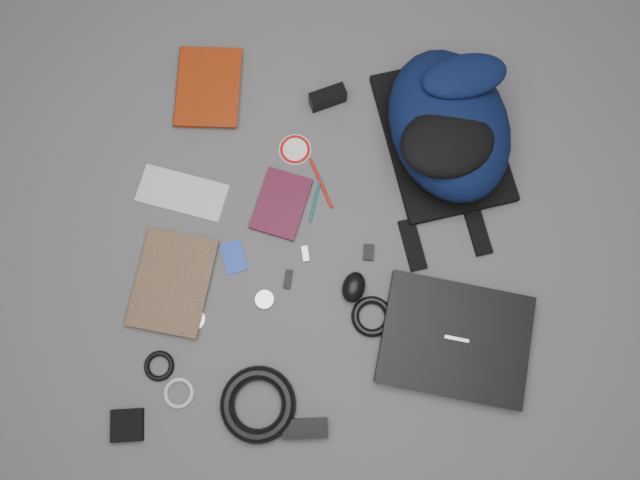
{
  "coord_description": "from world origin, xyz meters",
  "views": [
    {
      "loc": [
        0.01,
        -0.38,
        1.67
      ],
      "look_at": [
        0.0,
        0.0,
        0.02
      ],
      "focal_mm": 35.0,
      "sensor_mm": 36.0,
      "label": 1
    }
  ],
  "objects_px": {
    "power_brick": "(305,428)",
    "compact_camera": "(328,98)",
    "dvd_case": "(281,204)",
    "laptop": "(455,339)",
    "mouse": "(354,287)",
    "textbook_red": "(176,87)",
    "comic_book": "(137,276)",
    "pouch": "(127,425)",
    "backpack": "(449,125)"
  },
  "relations": [
    {
      "from": "laptop",
      "to": "comic_book",
      "type": "height_order",
      "value": "laptop"
    },
    {
      "from": "dvd_case",
      "to": "compact_camera",
      "type": "bearing_deg",
      "value": 84.3
    },
    {
      "from": "textbook_red",
      "to": "pouch",
      "type": "bearing_deg",
      "value": -92.79
    },
    {
      "from": "power_brick",
      "to": "pouch",
      "type": "xyz_separation_m",
      "value": [
        -0.46,
        -0.0,
        -0.0
      ]
    },
    {
      "from": "compact_camera",
      "to": "pouch",
      "type": "distance_m",
      "value": 1.04
    },
    {
      "from": "textbook_red",
      "to": "power_brick",
      "type": "height_order",
      "value": "power_brick"
    },
    {
      "from": "backpack",
      "to": "pouch",
      "type": "height_order",
      "value": "backpack"
    },
    {
      "from": "comic_book",
      "to": "textbook_red",
      "type": "bearing_deg",
      "value": 92.63
    },
    {
      "from": "compact_camera",
      "to": "pouch",
      "type": "xyz_separation_m",
      "value": [
        -0.5,
        -0.91,
        -0.02
      ]
    },
    {
      "from": "dvd_case",
      "to": "mouse",
      "type": "distance_m",
      "value": 0.31
    },
    {
      "from": "backpack",
      "to": "textbook_red",
      "type": "distance_m",
      "value": 0.79
    },
    {
      "from": "mouse",
      "to": "power_brick",
      "type": "height_order",
      "value": "mouse"
    },
    {
      "from": "comic_book",
      "to": "dvd_case",
      "type": "height_order",
      "value": "comic_book"
    },
    {
      "from": "mouse",
      "to": "power_brick",
      "type": "xyz_separation_m",
      "value": [
        -0.12,
        -0.37,
        -0.01
      ]
    },
    {
      "from": "mouse",
      "to": "power_brick",
      "type": "relative_size",
      "value": 0.73
    },
    {
      "from": "comic_book",
      "to": "laptop",
      "type": "bearing_deg",
      "value": -0.65
    },
    {
      "from": "textbook_red",
      "to": "power_brick",
      "type": "distance_m",
      "value": 1.02
    },
    {
      "from": "textbook_red",
      "to": "comic_book",
      "type": "bearing_deg",
      "value": -96.12
    },
    {
      "from": "backpack",
      "to": "comic_book",
      "type": "xyz_separation_m",
      "value": [
        -0.84,
        -0.41,
        -0.09
      ]
    },
    {
      "from": "mouse",
      "to": "pouch",
      "type": "distance_m",
      "value": 0.69
    },
    {
      "from": "comic_book",
      "to": "power_brick",
      "type": "relative_size",
      "value": 2.35
    },
    {
      "from": "laptop",
      "to": "dvd_case",
      "type": "xyz_separation_m",
      "value": [
        -0.47,
        0.37,
        -0.01
      ]
    },
    {
      "from": "backpack",
      "to": "compact_camera",
      "type": "xyz_separation_m",
      "value": [
        -0.33,
        0.11,
        -0.07
      ]
    },
    {
      "from": "textbook_red",
      "to": "backpack",
      "type": "bearing_deg",
      "value": -9.69
    },
    {
      "from": "laptop",
      "to": "comic_book",
      "type": "relative_size",
      "value": 1.4
    },
    {
      "from": "mouse",
      "to": "power_brick",
      "type": "distance_m",
      "value": 0.39
    },
    {
      "from": "mouse",
      "to": "comic_book",
      "type": "bearing_deg",
      "value": -166.43
    },
    {
      "from": "mouse",
      "to": "backpack",
      "type": "bearing_deg",
      "value": 75.76
    },
    {
      "from": "power_brick",
      "to": "compact_camera",
      "type": "bearing_deg",
      "value": 83.73
    },
    {
      "from": "laptop",
      "to": "pouch",
      "type": "height_order",
      "value": "laptop"
    },
    {
      "from": "backpack",
      "to": "pouch",
      "type": "xyz_separation_m",
      "value": [
        -0.83,
        -0.8,
        -0.09
      ]
    },
    {
      "from": "backpack",
      "to": "power_brick",
      "type": "xyz_separation_m",
      "value": [
        -0.37,
        -0.8,
        -0.09
      ]
    },
    {
      "from": "dvd_case",
      "to": "compact_camera",
      "type": "height_order",
      "value": "compact_camera"
    },
    {
      "from": "backpack",
      "to": "laptop",
      "type": "height_order",
      "value": "backpack"
    },
    {
      "from": "dvd_case",
      "to": "compact_camera",
      "type": "relative_size",
      "value": 1.77
    },
    {
      "from": "comic_book",
      "to": "pouch",
      "type": "xyz_separation_m",
      "value": [
        0.01,
        -0.39,
        0.0
      ]
    },
    {
      "from": "laptop",
      "to": "textbook_red",
      "type": "xyz_separation_m",
      "value": [
        -0.79,
        0.71,
        -0.01
      ]
    },
    {
      "from": "textbook_red",
      "to": "comic_book",
      "type": "relative_size",
      "value": 0.91
    },
    {
      "from": "compact_camera",
      "to": "laptop",
      "type": "bearing_deg",
      "value": -84.61
    },
    {
      "from": "compact_camera",
      "to": "dvd_case",
      "type": "bearing_deg",
      "value": -133.39
    },
    {
      "from": "dvd_case",
      "to": "laptop",
      "type": "bearing_deg",
      "value": -21.82
    },
    {
      "from": "textbook_red",
      "to": "power_brick",
      "type": "xyz_separation_m",
      "value": [
        0.39,
        -0.94,
        0.0
      ]
    },
    {
      "from": "laptop",
      "to": "mouse",
      "type": "relative_size",
      "value": 4.49
    },
    {
      "from": "backpack",
      "to": "power_brick",
      "type": "bearing_deg",
      "value": -129.17
    },
    {
      "from": "compact_camera",
      "to": "pouch",
      "type": "bearing_deg",
      "value": -140.47
    },
    {
      "from": "textbook_red",
      "to": "pouch",
      "type": "relative_size",
      "value": 3.04
    },
    {
      "from": "laptop",
      "to": "comic_book",
      "type": "xyz_separation_m",
      "value": [
        -0.85,
        0.16,
        -0.01
      ]
    },
    {
      "from": "textbook_red",
      "to": "dvd_case",
      "type": "relative_size",
      "value": 1.35
    },
    {
      "from": "comic_book",
      "to": "compact_camera",
      "type": "bearing_deg",
      "value": 55.45
    },
    {
      "from": "backpack",
      "to": "laptop",
      "type": "distance_m",
      "value": 0.57
    }
  ]
}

